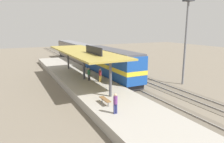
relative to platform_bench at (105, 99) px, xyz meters
name	(u,v)px	position (x,y,z in m)	size (l,w,h in m)	color
ground_plane	(126,80)	(8.00, 9.73, -1.34)	(120.00, 120.00, 0.00)	#706656
track_near	(114,81)	(6.00, 9.73, -1.31)	(3.20, 110.00, 0.16)	#5F5649
track_far	(141,78)	(10.60, 9.73, -1.31)	(3.20, 110.00, 0.16)	#5F5649
platform	(84,82)	(1.40, 9.73, -0.89)	(6.00, 44.00, 0.90)	#9E998E
station_canopy	(84,52)	(1.40, 9.64, 3.19)	(5.20, 18.00, 4.70)	#47474C
platform_bench	(105,99)	(0.00, 0.00, 0.00)	(0.44, 1.70, 0.50)	#333338
locomotive	(111,64)	(6.00, 10.99, 1.07)	(2.93, 14.43, 4.44)	#28282D
passenger_carriage_single	(75,52)	(6.00, 28.99, 0.97)	(2.90, 20.00, 4.24)	#28282D
light_mast	(187,22)	(13.80, 4.24, 7.05)	(1.10, 1.10, 11.70)	slate
person_waiting	(115,102)	(-0.14, -2.32, 0.51)	(0.34, 0.34, 1.71)	navy
person_walking	(89,74)	(1.65, 8.55, 0.51)	(0.34, 0.34, 1.71)	#4C4C51
person_boarding	(100,75)	(2.75, 7.44, 0.51)	(0.34, 0.34, 1.71)	olive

